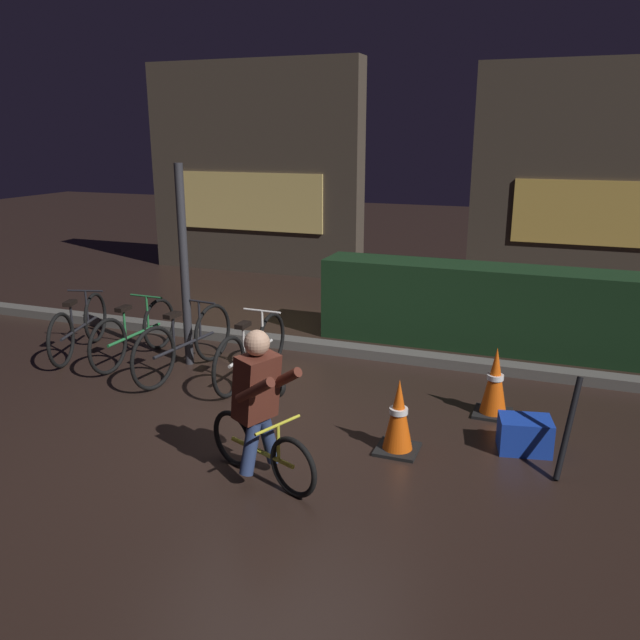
{
  "coord_description": "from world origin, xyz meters",
  "views": [
    {
      "loc": [
        2.37,
        -5.14,
        2.67
      ],
      "look_at": [
        0.2,
        0.6,
        0.9
      ],
      "focal_mm": 36.52,
      "sensor_mm": 36.0,
      "label": 1
    }
  ],
  "objects_px": {
    "cyclist": "(261,405)",
    "parked_bike_center_left": "(185,343)",
    "traffic_cone_far": "(495,383)",
    "closed_umbrella": "(568,428)",
    "street_post": "(184,267)",
    "parked_bike_left_mid": "(135,333)",
    "parked_bike_leftmost": "(79,327)",
    "parked_bike_center_right": "(252,352)",
    "blue_crate": "(525,435)",
    "traffic_cone_near": "(398,417)"
  },
  "relations": [
    {
      "from": "parked_bike_center_right",
      "to": "parked_bike_center_left",
      "type": "bearing_deg",
      "value": 96.7
    },
    {
      "from": "parked_bike_center_left",
      "to": "blue_crate",
      "type": "relative_size",
      "value": 3.96
    },
    {
      "from": "parked_bike_center_left",
      "to": "parked_bike_center_right",
      "type": "distance_m",
      "value": 0.81
    },
    {
      "from": "closed_umbrella",
      "to": "street_post",
      "type": "bearing_deg",
      "value": 89.77
    },
    {
      "from": "parked_bike_leftmost",
      "to": "traffic_cone_near",
      "type": "distance_m",
      "value": 4.52
    },
    {
      "from": "street_post",
      "to": "traffic_cone_near",
      "type": "distance_m",
      "value": 3.28
    },
    {
      "from": "parked_bike_center_left",
      "to": "traffic_cone_far",
      "type": "height_order",
      "value": "parked_bike_center_left"
    },
    {
      "from": "street_post",
      "to": "traffic_cone_near",
      "type": "xyz_separation_m",
      "value": [
        2.89,
        -1.3,
        -0.85
      ]
    },
    {
      "from": "cyclist",
      "to": "parked_bike_center_left",
      "type": "bearing_deg",
      "value": 157.42
    },
    {
      "from": "cyclist",
      "to": "closed_umbrella",
      "type": "bearing_deg",
      "value": 45.37
    },
    {
      "from": "blue_crate",
      "to": "closed_umbrella",
      "type": "distance_m",
      "value": 0.48
    },
    {
      "from": "parked_bike_left_mid",
      "to": "traffic_cone_far",
      "type": "bearing_deg",
      "value": -89.96
    },
    {
      "from": "traffic_cone_near",
      "to": "parked_bike_center_left",
      "type": "bearing_deg",
      "value": 160.1
    },
    {
      "from": "parked_bike_leftmost",
      "to": "blue_crate",
      "type": "bearing_deg",
      "value": -114.03
    },
    {
      "from": "traffic_cone_far",
      "to": "parked_bike_left_mid",
      "type": "bearing_deg",
      "value": 178.62
    },
    {
      "from": "traffic_cone_near",
      "to": "traffic_cone_far",
      "type": "distance_m",
      "value": 1.28
    },
    {
      "from": "street_post",
      "to": "parked_bike_leftmost",
      "type": "bearing_deg",
      "value": -174.08
    },
    {
      "from": "parked_bike_center_left",
      "to": "cyclist",
      "type": "bearing_deg",
      "value": -127.92
    },
    {
      "from": "parked_bike_leftmost",
      "to": "cyclist",
      "type": "distance_m",
      "value": 4.0
    },
    {
      "from": "parked_bike_leftmost",
      "to": "parked_bike_center_right",
      "type": "distance_m",
      "value": 2.43
    },
    {
      "from": "parked_bike_leftmost",
      "to": "parked_bike_center_right",
      "type": "xyz_separation_m",
      "value": [
        2.43,
        -0.08,
        -0.0
      ]
    },
    {
      "from": "street_post",
      "to": "parked_bike_leftmost",
      "type": "height_order",
      "value": "street_post"
    },
    {
      "from": "traffic_cone_near",
      "to": "traffic_cone_far",
      "type": "relative_size",
      "value": 0.96
    },
    {
      "from": "parked_bike_leftmost",
      "to": "cyclist",
      "type": "xyz_separation_m",
      "value": [
        3.46,
        -1.97,
        0.28
      ]
    },
    {
      "from": "parked_bike_left_mid",
      "to": "parked_bike_center_left",
      "type": "xyz_separation_m",
      "value": [
        0.81,
        -0.18,
        0.02
      ]
    },
    {
      "from": "parked_bike_center_left",
      "to": "parked_bike_center_right",
      "type": "relative_size",
      "value": 1.07
    },
    {
      "from": "parked_bike_leftmost",
      "to": "parked_bike_center_right",
      "type": "relative_size",
      "value": 0.97
    },
    {
      "from": "street_post",
      "to": "closed_umbrella",
      "type": "xyz_separation_m",
      "value": [
        4.25,
        -1.15,
        -0.79
      ]
    },
    {
      "from": "parked_bike_center_right",
      "to": "cyclist",
      "type": "xyz_separation_m",
      "value": [
        1.03,
        -1.89,
        0.29
      ]
    },
    {
      "from": "parked_bike_left_mid",
      "to": "parked_bike_center_right",
      "type": "distance_m",
      "value": 1.63
    },
    {
      "from": "parked_bike_left_mid",
      "to": "cyclist",
      "type": "xyz_separation_m",
      "value": [
        2.65,
        -2.0,
        0.29
      ]
    },
    {
      "from": "parked_bike_center_left",
      "to": "closed_umbrella",
      "type": "distance_m",
      "value": 4.19
    },
    {
      "from": "blue_crate",
      "to": "parked_bike_center_left",
      "type": "bearing_deg",
      "value": 171.06
    },
    {
      "from": "blue_crate",
      "to": "cyclist",
      "type": "relative_size",
      "value": 0.35
    },
    {
      "from": "traffic_cone_near",
      "to": "traffic_cone_far",
      "type": "bearing_deg",
      "value": 57.25
    },
    {
      "from": "blue_crate",
      "to": "cyclist",
      "type": "xyz_separation_m",
      "value": [
        -1.93,
        -1.23,
        0.48
      ]
    },
    {
      "from": "traffic_cone_near",
      "to": "cyclist",
      "type": "height_order",
      "value": "cyclist"
    },
    {
      "from": "blue_crate",
      "to": "cyclist",
      "type": "height_order",
      "value": "cyclist"
    },
    {
      "from": "parked_bike_center_right",
      "to": "traffic_cone_near",
      "type": "bearing_deg",
      "value": -116.96
    },
    {
      "from": "street_post",
      "to": "cyclist",
      "type": "xyz_separation_m",
      "value": [
        1.99,
        -2.13,
        -0.55
      ]
    },
    {
      "from": "parked_bike_leftmost",
      "to": "traffic_cone_far",
      "type": "xyz_separation_m",
      "value": [
        5.06,
        -0.07,
        -0.01
      ]
    },
    {
      "from": "parked_bike_left_mid",
      "to": "traffic_cone_near",
      "type": "xyz_separation_m",
      "value": [
        3.56,
        -1.17,
        -0.02
      ]
    },
    {
      "from": "parked_bike_center_left",
      "to": "traffic_cone_near",
      "type": "bearing_deg",
      "value": -103.15
    },
    {
      "from": "parked_bike_left_mid",
      "to": "closed_umbrella",
      "type": "distance_m",
      "value": 5.03
    },
    {
      "from": "parked_bike_leftmost",
      "to": "closed_umbrella",
      "type": "bearing_deg",
      "value": -116.02
    },
    {
      "from": "traffic_cone_far",
      "to": "closed_umbrella",
      "type": "xyz_separation_m",
      "value": [
        0.67,
        -0.92,
        0.05
      ]
    },
    {
      "from": "parked_bike_leftmost",
      "to": "cyclist",
      "type": "relative_size",
      "value": 1.28
    },
    {
      "from": "parked_bike_center_left",
      "to": "closed_umbrella",
      "type": "xyz_separation_m",
      "value": [
        4.11,
        -0.84,
        0.02
      ]
    },
    {
      "from": "parked_bike_left_mid",
      "to": "traffic_cone_far",
      "type": "height_order",
      "value": "parked_bike_left_mid"
    },
    {
      "from": "traffic_cone_near",
      "to": "blue_crate",
      "type": "relative_size",
      "value": 1.51
    }
  ]
}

